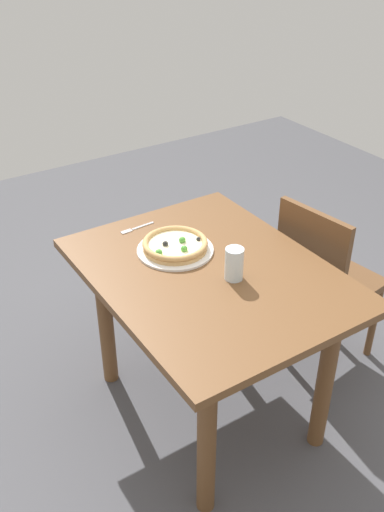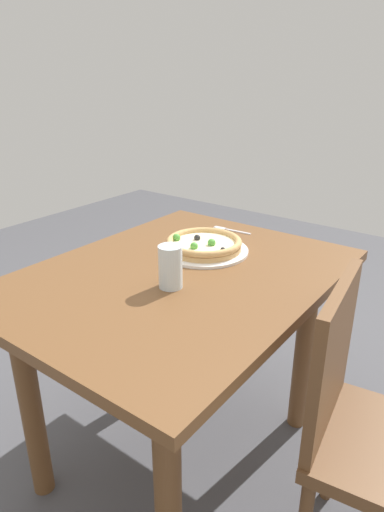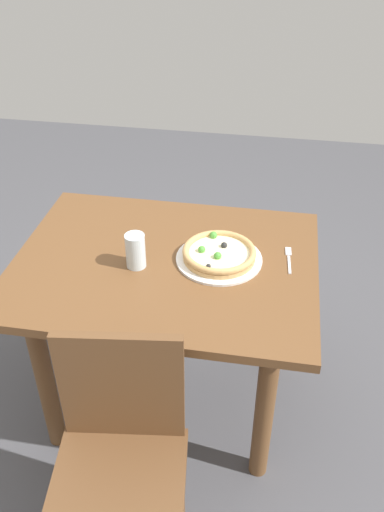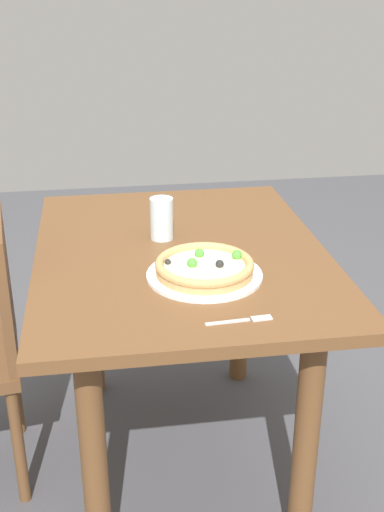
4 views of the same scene
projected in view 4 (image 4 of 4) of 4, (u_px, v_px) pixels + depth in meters
ground_plane at (182, 450)px, 2.26m from camera, size 6.00×6.00×0.00m
dining_table at (181, 289)px, 2.00m from camera, size 1.11×0.86×0.76m
plate at (204, 275)px, 1.77m from camera, size 0.32×0.32×0.01m
pizza at (205, 266)px, 1.76m from camera, size 0.27×0.27×0.05m
fork at (245, 320)px, 1.55m from camera, size 0.03×0.17×0.00m
drinking_glass at (162, 219)px, 2.00m from camera, size 0.07×0.07×0.13m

